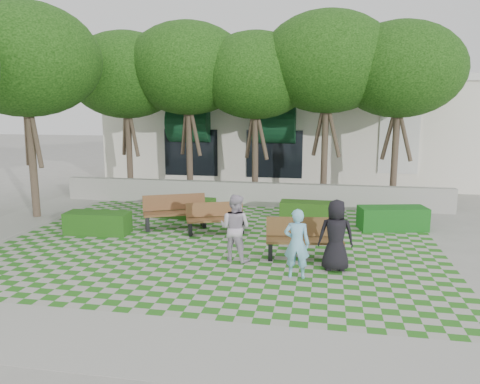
% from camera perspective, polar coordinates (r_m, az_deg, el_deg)
% --- Properties ---
extents(ground, '(90.00, 90.00, 0.00)m').
position_cam_1_polar(ground, '(12.31, -3.60, -7.61)').
color(ground, gray).
rests_on(ground, ground).
extents(lawn, '(12.00, 12.00, 0.00)m').
position_cam_1_polar(lawn, '(13.23, -2.54, -6.26)').
color(lawn, '#2B721E').
rests_on(lawn, ground).
extents(sidewalk_south, '(16.00, 2.00, 0.01)m').
position_cam_1_polar(sidewalk_south, '(8.18, -12.02, -17.56)').
color(sidewalk_south, '#9E9B93').
rests_on(sidewalk_south, ground).
extents(retaining_wall, '(15.00, 0.36, 0.90)m').
position_cam_1_polar(retaining_wall, '(18.09, 1.16, -0.23)').
color(retaining_wall, '#9E9B93').
rests_on(retaining_wall, ground).
extents(bench_east, '(1.99, 0.88, 1.01)m').
position_cam_1_polar(bench_east, '(11.99, 7.85, -5.73)').
color(bench_east, brown).
rests_on(bench_east, ground).
extents(bench_mid, '(1.84, 1.17, 0.92)m').
position_cam_1_polar(bench_mid, '(14.20, -3.02, -3.27)').
color(bench_mid, brown).
rests_on(bench_mid, ground).
extents(bench_west, '(2.07, 1.42, 1.04)m').
position_cam_1_polar(bench_west, '(14.91, -7.91, -2.46)').
color(bench_west, brown).
rests_on(bench_west, ground).
extents(hedge_east, '(2.18, 1.24, 0.72)m').
position_cam_1_polar(hedge_east, '(15.33, 18.09, -3.07)').
color(hedge_east, '#16531A').
rests_on(hedge_east, ground).
extents(hedge_midright, '(1.83, 0.75, 0.64)m').
position_cam_1_polar(hedge_midright, '(15.92, 8.22, -2.31)').
color(hedge_midright, '#204713').
rests_on(hedge_midright, ground).
extents(hedge_midleft, '(2.03, 1.03, 0.68)m').
position_cam_1_polar(hedge_midleft, '(16.25, -6.59, -1.93)').
color(hedge_midleft, '#1F4B14').
rests_on(hedge_midleft, ground).
extents(hedge_west, '(1.94, 0.87, 0.66)m').
position_cam_1_polar(hedge_west, '(14.75, -16.94, -3.64)').
color(hedge_west, '#1C4A13').
rests_on(hedge_west, ground).
extents(person_blue, '(0.59, 0.39, 1.59)m').
position_cam_1_polar(person_blue, '(10.55, 6.93, -6.25)').
color(person_blue, '#7EC4E7').
rests_on(person_blue, ground).
extents(person_dark, '(0.85, 0.58, 1.69)m').
position_cam_1_polar(person_dark, '(11.16, 11.62, -5.19)').
color(person_dark, black).
rests_on(person_dark, ground).
extents(person_white, '(0.96, 0.83, 1.68)m').
position_cam_1_polar(person_white, '(11.62, -0.60, -4.37)').
color(person_white, silver).
rests_on(person_white, ground).
extents(tree_row, '(17.70, 13.40, 7.41)m').
position_cam_1_polar(tree_row, '(17.98, -4.98, 14.81)').
color(tree_row, '#47382B').
rests_on(tree_row, ground).
extents(building, '(18.00, 8.92, 5.15)m').
position_cam_1_polar(building, '(25.52, 6.18, 7.53)').
color(building, white).
rests_on(building, ground).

